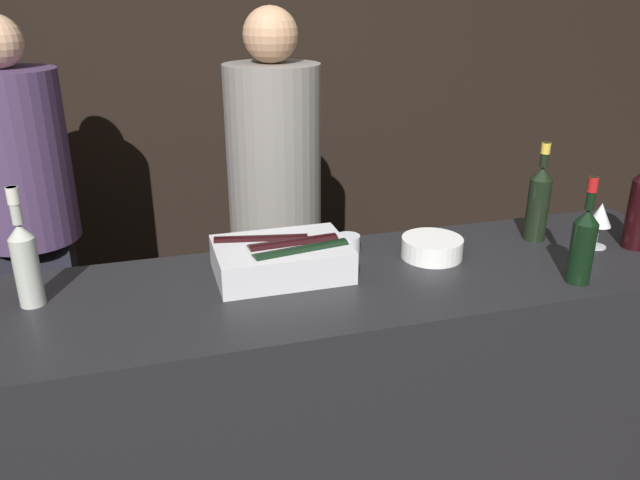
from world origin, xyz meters
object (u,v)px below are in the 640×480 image
red_wine_bottle_burgundy (583,242)px  person_blond_tee (275,204)px  wine_glass (600,216)px  candle_votive (348,244)px  champagne_bottle (539,201)px  person_in_hoodie (25,204)px  bowl_white (432,247)px  ice_bin_with_bottles (282,257)px  white_wine_bottle (25,259)px

red_wine_bottle_burgundy → person_blond_tee: size_ratio=0.19×
wine_glass → candle_votive: (-0.82, 0.19, -0.08)m
champagne_bottle → person_in_hoodie: person_in_hoodie is taller
bowl_white → person_blond_tee: size_ratio=0.11×
wine_glass → person_blond_tee: 1.23m
bowl_white → person_blond_tee: (-0.36, 0.72, -0.05)m
candle_votive → bowl_white: bearing=-24.7°
bowl_white → candle_votive: bearing=155.3°
bowl_white → person_in_hoodie: 1.76m
ice_bin_with_bottles → wine_glass: (1.07, -0.09, 0.05)m
candle_votive → champagne_bottle: bearing=-6.1°
bowl_white → white_wine_bottle: 1.21m
candle_votive → person_blond_tee: person_blond_tee is taller
candle_votive → white_wine_bottle: (-0.96, -0.10, 0.11)m
wine_glass → red_wine_bottle_burgundy: bearing=-137.9°
ice_bin_with_bottles → red_wine_bottle_burgundy: size_ratio=1.23×
red_wine_bottle_burgundy → person_blond_tee: (-0.70, 1.01, -0.14)m
person_in_hoodie → person_blond_tee: size_ratio=0.98×
bowl_white → champagne_bottle: (0.41, 0.04, 0.11)m
red_wine_bottle_burgundy → wine_glass: bearing=42.1°
person_in_hoodie → person_blond_tee: bearing=164.8°
wine_glass → champagne_bottle: size_ratio=0.46×
white_wine_bottle → champagne_bottle: bearing=1.2°
wine_glass → person_blond_tee: (-0.93, 0.80, -0.13)m
wine_glass → ice_bin_with_bottles: bearing=175.2°
bowl_white → red_wine_bottle_burgundy: red_wine_bottle_burgundy is taller
ice_bin_with_bottles → white_wine_bottle: white_wine_bottle is taller
ice_bin_with_bottles → red_wine_bottle_burgundy: (0.83, -0.30, 0.07)m
candle_votive → red_wine_bottle_burgundy: (0.59, -0.41, 0.10)m
ice_bin_with_bottles → red_wine_bottle_burgundy: bearing=-20.0°
red_wine_bottle_burgundy → champagne_bottle: champagne_bottle is taller
champagne_bottle → person_in_hoodie: (-1.79, 1.06, -0.18)m
ice_bin_with_bottles → candle_votive: 0.27m
person_blond_tee → champagne_bottle: bearing=-128.1°
bowl_white → person_in_hoodie: bearing=141.3°
champagne_bottle → ice_bin_with_bottles: bearing=-177.9°
person_in_hoodie → person_blond_tee: person_blond_tee is taller
red_wine_bottle_burgundy → champagne_bottle: bearing=76.9°
candle_votive → person_in_hoodie: bearing=138.7°
champagne_bottle → white_wine_bottle: bearing=-178.8°
bowl_white → red_wine_bottle_burgundy: (0.34, -0.29, 0.09)m
red_wine_bottle_burgundy → champagne_bottle: size_ratio=0.95×
ice_bin_with_bottles → wine_glass: bearing=-4.8°
person_blond_tee → red_wine_bottle_burgundy: bearing=-142.5°
red_wine_bottle_burgundy → white_wine_bottle: bearing=168.9°
ice_bin_with_bottles → candle_votive: bearing=23.0°
bowl_white → person_in_hoodie: size_ratio=0.12×
ice_bin_with_bottles → wine_glass: wine_glass is taller
person_in_hoodie → ice_bin_with_bottles: bearing=134.4°
wine_glass → candle_votive: 0.85m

